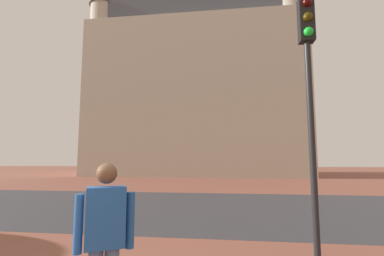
{
  "coord_description": "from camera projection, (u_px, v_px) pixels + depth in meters",
  "views": [
    {
      "loc": [
        1.96,
        -1.9,
        1.77
      ],
      "look_at": [
        0.2,
        11.39,
        3.3
      ],
      "focal_mm": 25.91,
      "sensor_mm": 36.0,
      "label": 1
    }
  ],
  "objects": [
    {
      "name": "landmark_building",
      "position": [
        201.0,
        89.0,
        35.17
      ],
      "size": [
        24.43,
        13.82,
        34.68
      ],
      "color": "#B2A893",
      "rests_on": "ground_plane"
    },
    {
      "name": "ground_plane",
      "position": [
        183.0,
        201.0,
        11.77
      ],
      "size": [
        120.0,
        120.0,
        0.0
      ],
      "primitive_type": "plane",
      "color": "brown"
    },
    {
      "name": "street_asphalt_strip",
      "position": [
        178.0,
        206.0,
        10.57
      ],
      "size": [
        120.0,
        8.53,
        0.0
      ],
      "primitive_type": "cube",
      "color": "#38383D",
      "rests_on": "ground_plane"
    },
    {
      "name": "traffic_light_pole",
      "position": [
        309.0,
        72.0,
        5.32
      ],
      "size": [
        0.28,
        0.34,
        4.95
      ],
      "color": "black",
      "rests_on": "ground_plane"
    },
    {
      "name": "person_skater",
      "position": [
        105.0,
        237.0,
        2.89
      ],
      "size": [
        0.55,
        0.41,
        1.73
      ],
      "color": "slate",
      "rests_on": "ground_plane"
    }
  ]
}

